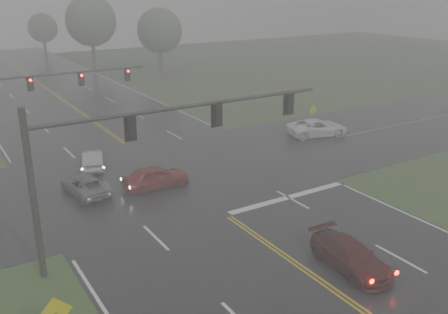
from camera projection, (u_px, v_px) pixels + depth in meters
main_road at (181, 183)px, 32.63m from camera, size 18.00×160.00×0.02m
cross_street at (167, 174)px, 34.23m from camera, size 120.00×14.00×0.02m
stop_bar at (288, 198)px, 30.38m from camera, size 8.50×0.50×0.01m
sedan_maroon at (349, 269)px, 22.84m from camera, size 2.14×4.57×1.29m
sedan_red at (156, 188)px, 31.87m from camera, size 4.30×1.84×1.45m
sedan_silver at (94, 168)px, 35.27m from camera, size 2.45×4.13×1.29m
car_grey at (86, 194)px, 30.89m from camera, size 2.39×4.40×1.17m
pickup_white at (317, 136)px, 42.65m from camera, size 5.62×3.65×1.44m
signal_gantry_near at (138, 142)px, 22.88m from camera, size 15.33×0.34×7.73m
signal_gantry_far at (35, 92)px, 37.35m from camera, size 12.88×0.34×6.61m
sign_diamond_east at (313, 114)px, 42.93m from camera, size 1.04×0.30×2.55m
tree_ne_a at (91, 21)px, 73.03m from camera, size 7.36×7.36×10.81m
tree_e_near at (160, 31)px, 69.63m from camera, size 6.28×6.28×9.23m
tree_n_far at (43, 28)px, 87.75m from camera, size 5.07×5.07×7.45m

